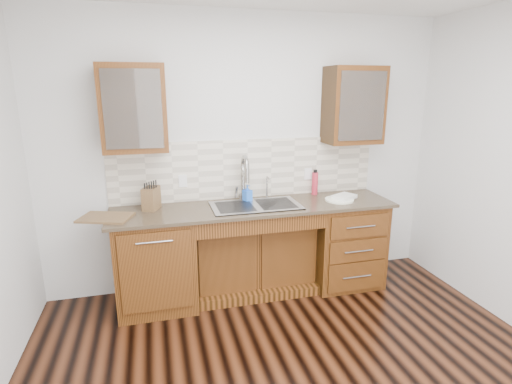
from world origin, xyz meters
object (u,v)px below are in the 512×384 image
object	(u,v)px
soap_bottle	(247,193)
knife_block	(151,198)
cutting_board	(106,218)
water_bottle	(315,184)
plate	(339,200)

from	to	relation	value
soap_bottle	knife_block	bearing A→B (deg)	157.17
soap_bottle	cutting_board	distance (m)	1.32
soap_bottle	knife_block	distance (m)	0.92
water_bottle	knife_block	xyz separation A→B (m)	(-1.66, -0.11, -0.01)
soap_bottle	cutting_board	bearing A→B (deg)	164.20
soap_bottle	cutting_board	world-z (taller)	soap_bottle
knife_block	cutting_board	size ratio (longest dim) A/B	0.50
plate	cutting_board	world-z (taller)	cutting_board
knife_block	cutting_board	world-z (taller)	knife_block
cutting_board	plate	bearing A→B (deg)	0.07
plate	knife_block	distance (m)	1.82
plate	water_bottle	bearing A→B (deg)	117.84
soap_bottle	water_bottle	size ratio (longest dim) A/B	0.71
soap_bottle	water_bottle	distance (m)	0.75
water_bottle	cutting_board	bearing A→B (deg)	-172.11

